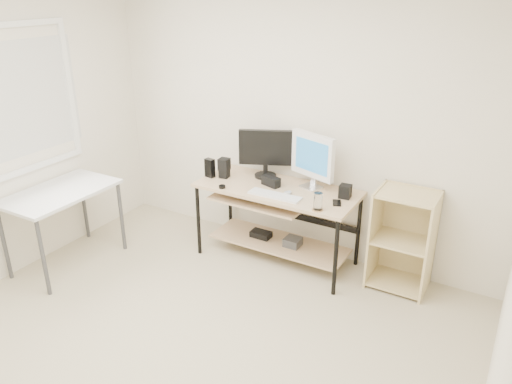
{
  "coord_description": "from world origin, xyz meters",
  "views": [
    {
      "loc": [
        1.95,
        -2.11,
        2.51
      ],
      "look_at": [
        -0.02,
        1.3,
        0.83
      ],
      "focal_mm": 35.0,
      "sensor_mm": 36.0,
      "label": 1
    }
  ],
  "objects": [
    {
      "name": "desk",
      "position": [
        -0.03,
        1.66,
        0.54
      ],
      "size": [
        1.5,
        0.65,
        0.75
      ],
      "color": "tan",
      "rests_on": "ground"
    },
    {
      "name": "speaker_left",
      "position": [
        -0.57,
        1.63,
        0.85
      ],
      "size": [
        0.11,
        0.11,
        0.19
      ],
      "rotation": [
        0.0,
        0.0,
        0.11
      ],
      "color": "black",
      "rests_on": "desk"
    },
    {
      "name": "speaker_right",
      "position": [
        0.62,
        1.75,
        0.81
      ],
      "size": [
        0.11,
        0.11,
        0.12
      ],
      "primitive_type": "cube",
      "rotation": [
        0.0,
        0.0,
        0.09
      ],
      "color": "black",
      "rests_on": "desk"
    },
    {
      "name": "coaster",
      "position": [
        0.51,
        1.39,
        0.75
      ],
      "size": [
        0.12,
        0.12,
        0.01
      ],
      "primitive_type": "cylinder",
      "rotation": [
        0.0,
        0.0,
        0.3
      ],
      "color": "#996F45",
      "rests_on": "desk"
    },
    {
      "name": "smartphone",
      "position": [
        0.6,
        1.6,
        0.76
      ],
      "size": [
        0.11,
        0.15,
        0.01
      ],
      "primitive_type": "cube",
      "rotation": [
        0.0,
        0.0,
        0.4
      ],
      "color": "black",
      "rests_on": "desk"
    },
    {
      "name": "white_imac",
      "position": [
        0.27,
        1.81,
        1.05
      ],
      "size": [
        0.47,
        0.2,
        0.51
      ],
      "rotation": [
        0.0,
        0.0,
        -0.34
      ],
      "color": "silver",
      "rests_on": "desk"
    },
    {
      "name": "audio_controller",
      "position": [
        -0.69,
        1.57,
        0.84
      ],
      "size": [
        0.1,
        0.07,
        0.18
      ],
      "primitive_type": "cube",
      "rotation": [
        0.0,
        0.0,
        -0.17
      ],
      "color": "black",
      "rests_on": "desk"
    },
    {
      "name": "keyboard",
      "position": [
        0.07,
        1.47,
        0.76
      ],
      "size": [
        0.49,
        0.14,
        0.02
      ],
      "primitive_type": "cube",
      "rotation": [
        0.0,
        0.0,
        0.01
      ],
      "color": "white",
      "rests_on": "desk"
    },
    {
      "name": "side_table",
      "position": [
        -1.68,
        0.6,
        0.67
      ],
      "size": [
        0.6,
        1.0,
        0.75
      ],
      "color": "white",
      "rests_on": "ground"
    },
    {
      "name": "volume_puck",
      "position": [
        -0.44,
        1.39,
        0.76
      ],
      "size": [
        0.08,
        0.08,
        0.03
      ],
      "primitive_type": "cylinder",
      "rotation": [
        0.0,
        0.0,
        -0.37
      ],
      "color": "black",
      "rests_on": "desk"
    },
    {
      "name": "shelf_unit",
      "position": [
        1.15,
        1.82,
        0.45
      ],
      "size": [
        0.5,
        0.4,
        0.9
      ],
      "color": "beige",
      "rests_on": "ground"
    },
    {
      "name": "room",
      "position": [
        -0.14,
        0.04,
        1.32
      ],
      "size": [
        4.01,
        4.01,
        2.62
      ],
      "color": "#C2B495",
      "rests_on": "ground"
    },
    {
      "name": "mouse",
      "position": [
        0.15,
        1.56,
        0.77
      ],
      "size": [
        0.08,
        0.11,
        0.03
      ],
      "primitive_type": "ellipsoid",
      "rotation": [
        0.0,
        0.0,
        -0.22
      ],
      "color": "#BBBBC1",
      "rests_on": "desk"
    },
    {
      "name": "center_speaker",
      "position": [
        -0.07,
        1.67,
        0.8
      ],
      "size": [
        0.2,
        0.13,
        0.09
      ],
      "primitive_type": "cube",
      "rotation": [
        0.0,
        0.0,
        -0.29
      ],
      "color": "black",
      "rests_on": "desk"
    },
    {
      "name": "black_monitor",
      "position": [
        -0.23,
        1.84,
        1.02
      ],
      "size": [
        0.49,
        0.26,
        0.47
      ],
      "rotation": [
        0.0,
        0.0,
        0.42
      ],
      "color": "black",
      "rests_on": "desk"
    },
    {
      "name": "drinking_glass",
      "position": [
        0.51,
        1.39,
        0.83
      ],
      "size": [
        0.09,
        0.09,
        0.15
      ],
      "primitive_type": "cylinder",
      "rotation": [
        0.0,
        0.0,
        0.3
      ],
      "color": "white",
      "rests_on": "coaster"
    }
  ]
}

